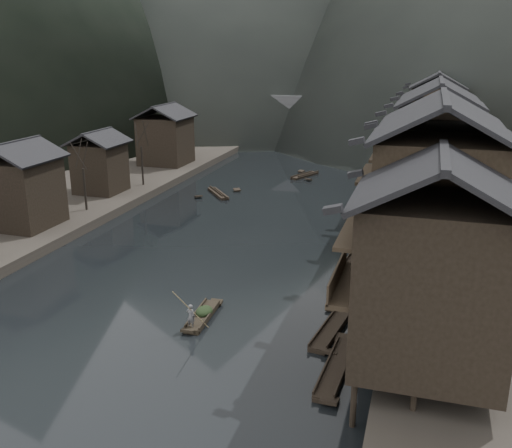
% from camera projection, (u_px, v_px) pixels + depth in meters
% --- Properties ---
extents(water, '(300.00, 300.00, 0.00)m').
position_uv_depth(water, '(175.00, 302.00, 41.23)').
color(water, black).
rests_on(water, ground).
extents(left_bank, '(40.00, 200.00, 1.20)m').
position_uv_depth(left_bank, '(75.00, 163.00, 87.25)').
color(left_bank, '#2D2823').
rests_on(left_bank, ground).
extents(stilt_houses, '(9.00, 67.60, 15.17)m').
position_uv_depth(stilt_houses, '(436.00, 147.00, 51.23)').
color(stilt_houses, black).
rests_on(stilt_houses, ground).
extents(left_houses, '(8.10, 53.20, 8.73)m').
position_uv_depth(left_houses, '(80.00, 159.00, 63.57)').
color(left_houses, black).
rests_on(left_houses, left_bank).
extents(bare_trees, '(3.45, 41.98, 6.90)m').
position_uv_depth(bare_trees, '(49.00, 176.00, 53.05)').
color(bare_trees, black).
rests_on(bare_trees, left_bank).
extents(moored_sampans, '(3.12, 61.31, 0.47)m').
position_uv_depth(moored_sampans, '(373.00, 230.00, 56.84)').
color(moored_sampans, black).
rests_on(moored_sampans, water).
extents(midriver_boats, '(12.04, 18.78, 0.45)m').
position_uv_depth(midriver_boats, '(263.00, 184.00, 75.62)').
color(midriver_boats, black).
rests_on(midriver_boats, water).
extents(stone_bridge, '(40.00, 6.00, 9.00)m').
position_uv_depth(stone_bridge, '(337.00, 117.00, 105.45)').
color(stone_bridge, '#4C4C4F').
rests_on(stone_bridge, ground).
extents(hero_sampan, '(1.31, 5.16, 0.44)m').
position_uv_depth(hero_sampan, '(203.00, 316.00, 38.71)').
color(hero_sampan, black).
rests_on(hero_sampan, water).
extents(cargo_heap, '(1.13, 1.48, 0.68)m').
position_uv_depth(cargo_heap, '(204.00, 307.00, 38.75)').
color(cargo_heap, black).
rests_on(cargo_heap, hero_sampan).
extents(boatman, '(0.66, 0.49, 1.65)m').
position_uv_depth(boatman, '(191.00, 313.00, 36.79)').
color(boatman, slate).
rests_on(boatman, hero_sampan).
extents(bamboo_pole, '(1.98, 1.99, 3.56)m').
position_uv_depth(bamboo_pole, '(192.00, 276.00, 35.95)').
color(bamboo_pole, '#8C7A51').
rests_on(bamboo_pole, boatman).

